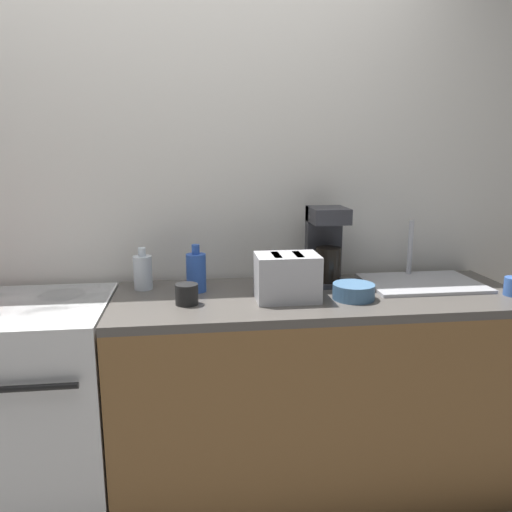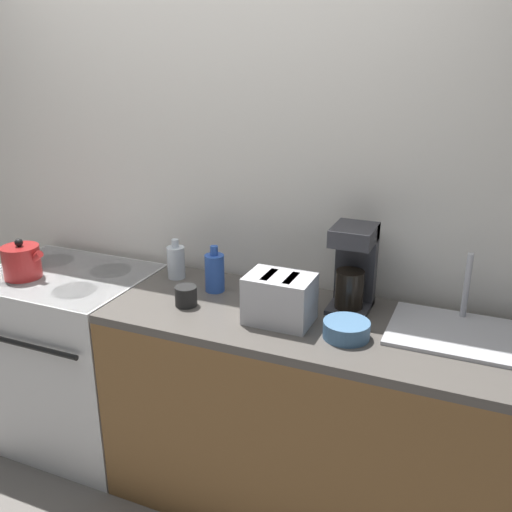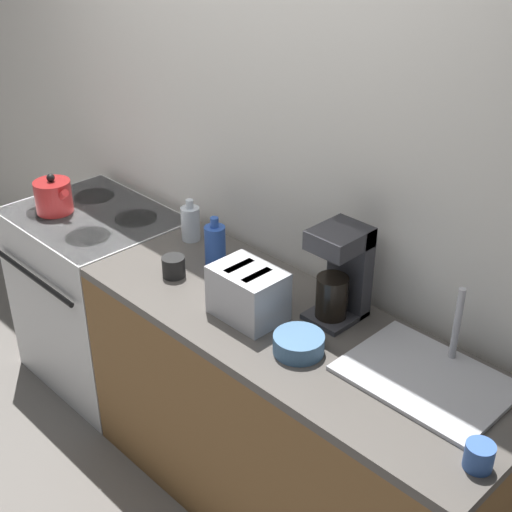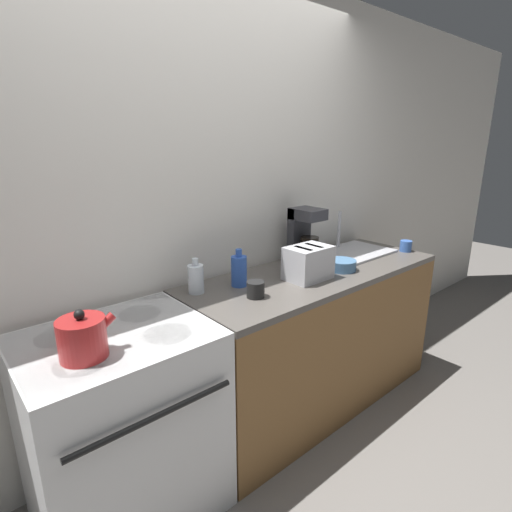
% 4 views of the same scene
% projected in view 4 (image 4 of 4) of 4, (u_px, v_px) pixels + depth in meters
% --- Properties ---
extents(ground_plane, '(12.00, 12.00, 0.00)m').
position_uv_depth(ground_plane, '(277.00, 474.00, 2.10)').
color(ground_plane, slate).
extents(wall_back, '(8.00, 0.05, 2.60)m').
position_uv_depth(wall_back, '(195.00, 212.00, 2.23)').
color(wall_back, silver).
rests_on(wall_back, ground_plane).
extents(stove, '(0.78, 0.66, 0.91)m').
position_uv_depth(stove, '(124.00, 425.00, 1.78)').
color(stove, silver).
rests_on(stove, ground_plane).
extents(counter_block, '(1.78, 0.64, 0.91)m').
position_uv_depth(counter_block, '(314.00, 337.00, 2.60)').
color(counter_block, brown).
rests_on(counter_block, ground_plane).
extents(kettle, '(0.22, 0.17, 0.19)m').
position_uv_depth(kettle, '(83.00, 338.00, 1.47)').
color(kettle, maroon).
rests_on(kettle, stove).
extents(toaster, '(0.26, 0.19, 0.19)m').
position_uv_depth(toaster, '(308.00, 263.00, 2.30)').
color(toaster, '#BCBCC1').
rests_on(toaster, counter_block).
extents(coffee_maker, '(0.17, 0.20, 0.36)m').
position_uv_depth(coffee_maker, '(304.00, 235.00, 2.59)').
color(coffee_maker, '#333338').
rests_on(coffee_maker, counter_block).
extents(sink_tray, '(0.52, 0.38, 0.28)m').
position_uv_depth(sink_tray, '(354.00, 251.00, 2.86)').
color(sink_tray, '#B7B7BC').
rests_on(sink_tray, counter_block).
extents(bottle_clear, '(0.08, 0.08, 0.19)m').
position_uv_depth(bottle_clear, '(196.00, 278.00, 2.09)').
color(bottle_clear, silver).
rests_on(bottle_clear, counter_block).
extents(bottle_blue, '(0.09, 0.09, 0.21)m').
position_uv_depth(bottle_blue, '(239.00, 271.00, 2.19)').
color(bottle_blue, '#2D56B7').
rests_on(bottle_blue, counter_block).
extents(cup_black, '(0.09, 0.09, 0.08)m').
position_uv_depth(cup_black, '(256.00, 289.00, 2.04)').
color(cup_black, black).
rests_on(cup_black, counter_block).
extents(cup_blue, '(0.08, 0.08, 0.08)m').
position_uv_depth(cup_blue, '(406.00, 246.00, 2.88)').
color(cup_blue, '#3860B2').
rests_on(cup_blue, counter_block).
extents(bowl, '(0.18, 0.18, 0.07)m').
position_uv_depth(bowl, '(342.00, 265.00, 2.47)').
color(bowl, teal).
rests_on(bowl, counter_block).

